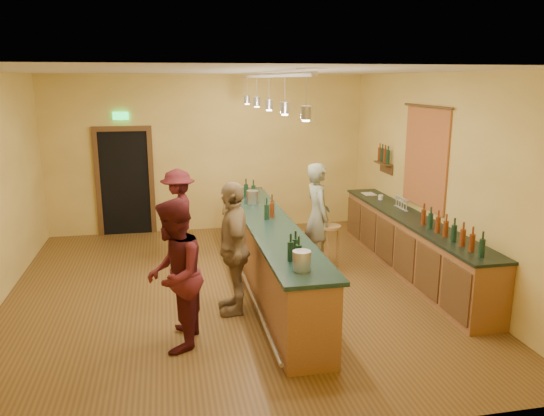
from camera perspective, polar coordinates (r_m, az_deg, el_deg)
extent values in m
plane|color=brown|center=(8.08, -4.41, -8.85)|extent=(7.00, 7.00, 0.00)
cube|color=silver|center=(7.47, -4.87, 14.46)|extent=(6.50, 7.00, 0.02)
cube|color=#BB9B46|center=(11.06, -6.83, 5.81)|extent=(6.50, 0.02, 3.20)
cube|color=#BB9B46|center=(4.28, 1.07, -6.66)|extent=(6.50, 0.02, 3.20)
cube|color=#BB9B46|center=(8.62, 17.38, 3.08)|extent=(0.02, 7.00, 3.20)
cube|color=black|center=(11.12, -15.51, 2.58)|extent=(0.95, 0.06, 2.10)
cube|color=#4E2E17|center=(11.15, -18.21, 2.42)|extent=(0.10, 0.08, 2.10)
cube|color=#4E2E17|center=(11.07, -12.81, 2.69)|extent=(0.10, 0.08, 2.10)
cube|color=#4E2E17|center=(10.95, -15.89, 8.21)|extent=(1.15, 0.08, 0.10)
cube|color=#19E54C|center=(10.92, -15.98, 9.51)|extent=(0.30, 0.04, 0.15)
cube|color=#AA2622|center=(8.92, 16.16, 5.13)|extent=(0.03, 1.40, 1.60)
cube|color=#4E2E17|center=(10.27, 11.87, 4.74)|extent=(0.16, 0.55, 0.03)
cube|color=#4E2E17|center=(10.31, 12.20, 4.19)|extent=(0.03, 0.55, 0.18)
cube|color=brown|center=(8.93, 14.67, -3.99)|extent=(0.55, 4.50, 0.90)
cube|color=black|center=(8.81, 14.85, -1.08)|extent=(0.60, 4.55, 0.04)
cylinder|color=silver|center=(9.94, 11.61, 1.14)|extent=(0.09, 0.09, 0.09)
cube|color=silver|center=(10.39, 10.38, 1.51)|extent=(0.22, 0.30, 0.01)
cube|color=brown|center=(7.99, -0.30, -5.25)|extent=(0.60, 5.00, 1.00)
cube|color=black|center=(7.84, -0.31, -1.61)|extent=(0.70, 5.10, 0.05)
cylinder|color=silver|center=(8.05, -2.83, -7.76)|extent=(0.05, 5.00, 0.05)
cylinder|color=silver|center=(5.83, 3.22, -5.67)|extent=(0.20, 0.20, 0.22)
cylinder|color=silver|center=(8.94, -2.11, 1.18)|extent=(0.20, 0.20, 0.22)
cube|color=silver|center=(7.56, -0.33, 14.04)|extent=(0.06, 4.60, 0.05)
cylinder|color=silver|center=(5.61, 3.71, 12.22)|extent=(0.01, 0.01, 0.35)
cylinder|color=#A5A5AD|center=(5.62, 3.68, 10.19)|extent=(0.11, 0.11, 0.14)
cylinder|color=#FFEABF|center=(5.63, 3.66, 9.37)|extent=(0.08, 0.08, 0.02)
cylinder|color=silver|center=(6.59, 1.39, 12.45)|extent=(0.01, 0.01, 0.35)
cylinder|color=#A5A5AD|center=(6.59, 1.38, 10.71)|extent=(0.11, 0.11, 0.14)
cylinder|color=#FFEABF|center=(6.60, 1.38, 10.02)|extent=(0.08, 0.08, 0.02)
cylinder|color=silver|center=(7.56, -0.32, 12.60)|extent=(0.01, 0.01, 0.35)
cylinder|color=#A5A5AD|center=(7.57, -0.32, 11.09)|extent=(0.11, 0.11, 0.14)
cylinder|color=#FFEABF|center=(7.57, -0.32, 10.48)|extent=(0.08, 0.08, 0.02)
cylinder|color=silver|center=(8.55, -1.65, 12.71)|extent=(0.01, 0.01, 0.35)
cylinder|color=#A5A5AD|center=(8.55, -1.64, 11.37)|extent=(0.11, 0.11, 0.14)
cylinder|color=#FFEABF|center=(8.56, -1.64, 10.84)|extent=(0.08, 0.08, 0.02)
cylinder|color=silver|center=(9.53, -2.70, 12.80)|extent=(0.01, 0.01, 0.35)
cylinder|color=#A5A5AD|center=(9.54, -2.69, 11.60)|extent=(0.11, 0.11, 0.14)
cylinder|color=#FFEABF|center=(9.54, -2.68, 11.12)|extent=(0.08, 0.08, 0.02)
imported|color=gray|center=(8.80, 4.93, -0.88)|extent=(0.45, 0.67, 1.78)
imported|color=#59191E|center=(6.25, -10.50, -7.12)|extent=(0.83, 0.98, 1.79)
imported|color=#997A51|center=(7.11, -4.16, -4.30)|extent=(0.47, 1.07, 1.80)
imported|color=#59191E|center=(9.43, -10.00, -0.64)|extent=(0.60, 1.03, 1.59)
cylinder|color=#9E7847|center=(8.77, 6.24, -2.02)|extent=(0.37, 0.37, 0.04)
cylinder|color=#9E7847|center=(8.92, 7.04, -4.30)|extent=(0.04, 0.04, 0.71)
cylinder|color=#9E7847|center=(8.97, 5.52, -4.16)|extent=(0.04, 0.04, 0.71)
cylinder|color=#9E7847|center=(8.75, 5.98, -4.63)|extent=(0.04, 0.04, 0.71)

